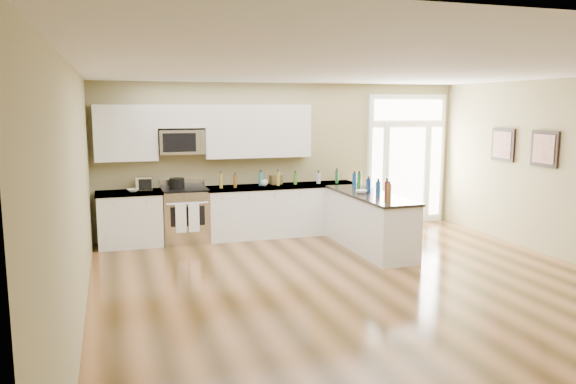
{
  "coord_description": "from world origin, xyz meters",
  "views": [
    {
      "loc": [
        -3.14,
        -6.08,
        2.38
      ],
      "look_at": [
        -0.57,
        2.0,
        1.07
      ],
      "focal_mm": 35.0,
      "sensor_mm": 36.0,
      "label": 1
    }
  ],
  "objects_px": {
    "stockpot": "(177,183)",
    "toaster_oven": "(145,183)",
    "peninsula_cabinet": "(369,224)",
    "kitchen_range": "(185,215)"
  },
  "relations": [
    {
      "from": "stockpot",
      "to": "toaster_oven",
      "type": "relative_size",
      "value": 0.94
    },
    {
      "from": "stockpot",
      "to": "toaster_oven",
      "type": "height_order",
      "value": "toaster_oven"
    },
    {
      "from": "peninsula_cabinet",
      "to": "kitchen_range",
      "type": "distance_m",
      "value": 3.2
    },
    {
      "from": "peninsula_cabinet",
      "to": "stockpot",
      "type": "distance_m",
      "value": 3.38
    },
    {
      "from": "peninsula_cabinet",
      "to": "kitchen_range",
      "type": "bearing_deg",
      "value": 153.13
    },
    {
      "from": "stockpot",
      "to": "toaster_oven",
      "type": "xyz_separation_m",
      "value": [
        -0.54,
        0.05,
        0.01
      ]
    },
    {
      "from": "peninsula_cabinet",
      "to": "stockpot",
      "type": "bearing_deg",
      "value": 153.77
    },
    {
      "from": "kitchen_range",
      "to": "stockpot",
      "type": "bearing_deg",
      "value": 170.03
    },
    {
      "from": "toaster_oven",
      "to": "peninsula_cabinet",
      "type": "bearing_deg",
      "value": -13.63
    },
    {
      "from": "kitchen_range",
      "to": "stockpot",
      "type": "distance_m",
      "value": 0.59
    }
  ]
}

